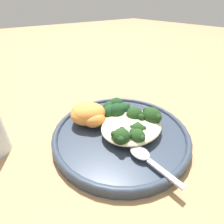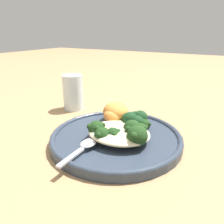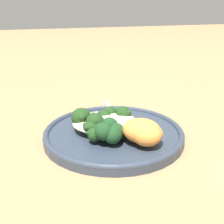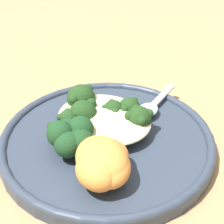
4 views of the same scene
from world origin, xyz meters
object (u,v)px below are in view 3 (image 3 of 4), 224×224
at_px(quinoa_mound, 105,122).
at_px(broccoli_stalk_4, 98,123).
at_px(kale_tuft, 109,131).
at_px(broccoli_stalk_1, 113,118).
at_px(plate, 114,135).
at_px(broccoli_stalk_5, 97,129).
at_px(broccoli_stalk_0, 123,116).
at_px(sweet_potato_chunk_3, 142,131).
at_px(broccoli_stalk_3, 87,120).
at_px(sweet_potato_chunk_0, 137,129).
at_px(spoon, 113,112).
at_px(broccoli_stalk_6, 102,133).
at_px(broccoli_stalk_2, 107,119).
at_px(sweet_potato_chunk_2, 147,135).
at_px(sweet_potato_chunk_1, 147,132).

relative_size(quinoa_mound, broccoli_stalk_4, 1.54).
bearing_deg(broccoli_stalk_4, kale_tuft, 127.24).
bearing_deg(broccoli_stalk_1, quinoa_mound, 117.22).
bearing_deg(plate, quinoa_mound, 127.48).
bearing_deg(broccoli_stalk_5, broccoli_stalk_0, -142.74).
bearing_deg(sweet_potato_chunk_3, broccoli_stalk_3, 135.77).
bearing_deg(sweet_potato_chunk_0, quinoa_mound, 130.15).
height_order(broccoli_stalk_4, kale_tuft, kale_tuft).
height_order(broccoli_stalk_1, broccoli_stalk_5, broccoli_stalk_1).
bearing_deg(spoon, plate, 166.17).
height_order(plate, broccoli_stalk_6, broccoli_stalk_6).
relative_size(broccoli_stalk_0, broccoli_stalk_3, 0.79).
distance_m(broccoli_stalk_2, broccoli_stalk_6, 0.06).
bearing_deg(sweet_potato_chunk_2, broccoli_stalk_0, 97.60).
xyz_separation_m(broccoli_stalk_0, sweet_potato_chunk_1, (0.02, -0.09, 0.00)).
xyz_separation_m(broccoli_stalk_2, kale_tuft, (-0.01, -0.07, 0.01)).
height_order(broccoli_stalk_5, kale_tuft, kale_tuft).
relative_size(broccoli_stalk_2, sweet_potato_chunk_1, 1.38).
bearing_deg(broccoli_stalk_6, quinoa_mound, -132.17).
distance_m(broccoli_stalk_6, sweet_potato_chunk_1, 0.09).
relative_size(quinoa_mound, sweet_potato_chunk_3, 1.83).
bearing_deg(broccoli_stalk_0, sweet_potato_chunk_2, -151.15).
distance_m(broccoli_stalk_5, sweet_potato_chunk_2, 0.10).
bearing_deg(broccoli_stalk_0, sweet_potato_chunk_0, -151.57).
bearing_deg(broccoli_stalk_5, kale_tuft, 120.95).
distance_m(broccoli_stalk_6, sweet_potato_chunk_0, 0.07).
distance_m(broccoli_stalk_4, broccoli_stalk_5, 0.02).
relative_size(broccoli_stalk_4, sweet_potato_chunk_3, 1.18).
relative_size(quinoa_mound, sweet_potato_chunk_1, 2.19).
bearing_deg(broccoli_stalk_3, sweet_potato_chunk_3, 168.46).
distance_m(broccoli_stalk_3, sweet_potato_chunk_2, 0.14).
bearing_deg(sweet_potato_chunk_1, sweet_potato_chunk_0, 118.66).
relative_size(sweet_potato_chunk_0, sweet_potato_chunk_1, 0.77).
bearing_deg(broccoli_stalk_4, broccoli_stalk_1, -118.28).
relative_size(sweet_potato_chunk_0, kale_tuft, 0.77).
xyz_separation_m(broccoli_stalk_1, sweet_potato_chunk_1, (0.04, -0.09, 0.01)).
relative_size(broccoli_stalk_5, sweet_potato_chunk_2, 1.53).
distance_m(sweet_potato_chunk_0, kale_tuft, 0.06).
height_order(plate, kale_tuft, kale_tuft).
height_order(broccoli_stalk_2, broccoli_stalk_5, broccoli_stalk_2).
bearing_deg(broccoli_stalk_3, broccoli_stalk_2, -141.63).
bearing_deg(quinoa_mound, broccoli_stalk_1, 31.03).
xyz_separation_m(broccoli_stalk_6, sweet_potato_chunk_2, (0.07, -0.05, 0.01)).
relative_size(quinoa_mound, kale_tuft, 2.21).
distance_m(broccoli_stalk_0, broccoli_stalk_2, 0.03).
height_order(broccoli_stalk_1, broccoli_stalk_4, broccoli_stalk_4).
bearing_deg(broccoli_stalk_1, spoon, -18.01).
bearing_deg(kale_tuft, sweet_potato_chunk_0, 2.10).
distance_m(broccoli_stalk_2, sweet_potato_chunk_3, 0.10).
bearing_deg(broccoli_stalk_2, spoon, -46.78).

